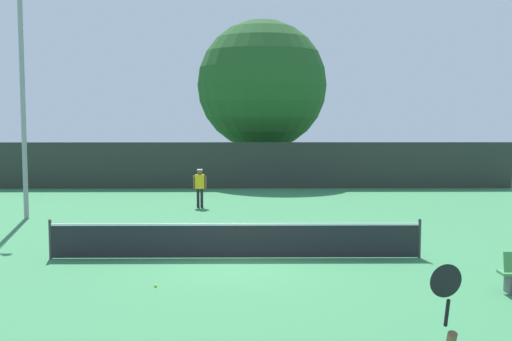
{
  "coord_description": "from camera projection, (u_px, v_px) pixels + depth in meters",
  "views": [
    {
      "loc": [
        0.41,
        -16.57,
        3.81
      ],
      "look_at": [
        0.61,
        5.17,
        1.95
      ],
      "focal_mm": 43.54,
      "sensor_mm": 36.0,
      "label": 1
    }
  ],
  "objects": [
    {
      "name": "ground_plane",
      "position": [
        235.0,
        258.0,
        16.83
      ],
      "size": [
        120.0,
        120.0,
        0.0
      ],
      "primitive_type": "plane",
      "color": "#387F4C"
    },
    {
      "name": "tennis_net",
      "position": [
        235.0,
        240.0,
        16.79
      ],
      "size": [
        10.09,
        0.08,
        1.07
      ],
      "color": "#232328",
      "rests_on": "ground"
    },
    {
      "name": "perimeter_fence",
      "position": [
        243.0,
        165.0,
        33.39
      ],
      "size": [
        29.16,
        0.12,
        2.49
      ],
      "primitive_type": "cube",
      "color": "#2D332D",
      "rests_on": "ground"
    },
    {
      "name": "player_receiving",
      "position": [
        200.0,
        184.0,
        26.26
      ],
      "size": [
        0.57,
        0.24,
        1.63
      ],
      "rotation": [
        0.0,
        0.0,
        3.14
      ],
      "color": "yellow",
      "rests_on": "ground"
    },
    {
      "name": "tennis_ball",
      "position": [
        155.0,
        286.0,
        13.97
      ],
      "size": [
        0.07,
        0.07,
        0.07
      ],
      "primitive_type": "sphere",
      "color": "#CCE033",
      "rests_on": "ground"
    },
    {
      "name": "spare_racket",
      "position": [
        511.0,
        283.0,
        14.23
      ],
      "size": [
        0.28,
        0.52,
        0.04
      ],
      "color": "black",
      "rests_on": "ground"
    },
    {
      "name": "light_pole",
      "position": [
        22.0,
        78.0,
        23.01
      ],
      "size": [
        1.18,
        0.28,
        9.41
      ],
      "color": "gray",
      "rests_on": "ground"
    },
    {
      "name": "large_tree",
      "position": [
        262.0,
        85.0,
        37.65
      ],
      "size": [
        7.86,
        7.86,
        9.72
      ],
      "color": "brown",
      "rests_on": "ground"
    },
    {
      "name": "parked_car_near",
      "position": [
        124.0,
        165.0,
        39.69
      ],
      "size": [
        2.29,
        4.36,
        1.69
      ],
      "rotation": [
        0.0,
        0.0,
        0.09
      ],
      "color": "navy",
      "rests_on": "ground"
    },
    {
      "name": "parked_car_mid",
      "position": [
        280.0,
        164.0,
        40.72
      ],
      "size": [
        2.09,
        4.28,
        1.69
      ],
      "rotation": [
        0.0,
        0.0,
        -0.05
      ],
      "color": "red",
      "rests_on": "ground"
    },
    {
      "name": "parked_car_far",
      "position": [
        400.0,
        165.0,
        40.03
      ],
      "size": [
        2.44,
        4.42,
        1.69
      ],
      "rotation": [
        0.0,
        0.0,
        0.13
      ],
      "color": "white",
      "rests_on": "ground"
    }
  ]
}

